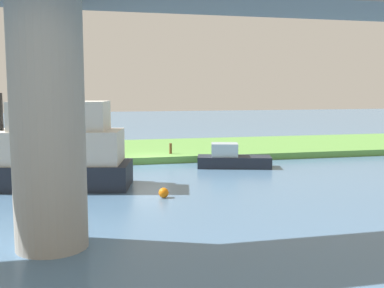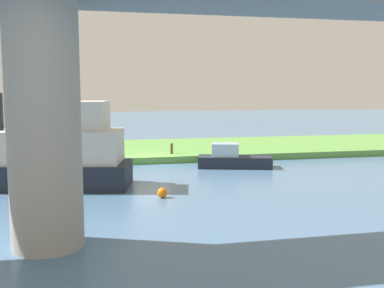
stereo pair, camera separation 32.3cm
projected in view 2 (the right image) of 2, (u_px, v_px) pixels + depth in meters
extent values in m
plane|color=#4C7093|center=(153.00, 164.00, 32.94)|extent=(160.00, 160.00, 0.00)
cube|color=#5B9342|center=(144.00, 150.00, 38.73)|extent=(80.00, 12.00, 0.50)
cylinder|color=#9E998E|center=(44.00, 127.00, 15.20)|extent=(2.40, 2.40, 8.23)
cylinder|color=#2D334C|center=(91.00, 150.00, 34.60)|extent=(0.29, 0.29, 0.55)
cylinder|color=red|center=(91.00, 143.00, 34.53)|extent=(0.50, 0.50, 0.60)
sphere|color=tan|center=(91.00, 137.00, 34.48)|extent=(0.24, 0.24, 0.24)
cylinder|color=brown|center=(172.00, 149.00, 34.70)|extent=(0.20, 0.20, 0.80)
cube|color=#1E232D|center=(38.00, 175.00, 25.29)|extent=(10.57, 5.43, 1.34)
cube|color=beige|center=(47.00, 146.00, 25.11)|extent=(8.52, 4.67, 1.79)
cube|color=beige|center=(60.00, 116.00, 24.91)|extent=(5.47, 3.57, 1.57)
cube|color=#1E232D|center=(235.00, 162.00, 31.58)|extent=(5.30, 3.08, 0.78)
cube|color=silver|center=(225.00, 150.00, 31.52)|extent=(2.12, 1.86, 0.89)
sphere|color=orange|center=(162.00, 193.00, 22.76)|extent=(0.50, 0.50, 0.50)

